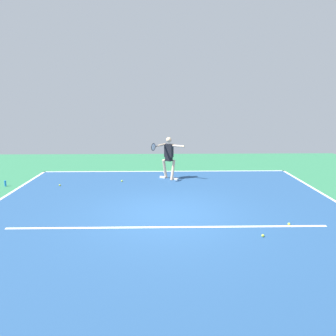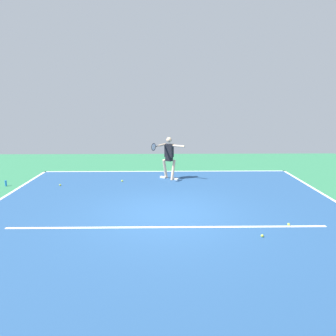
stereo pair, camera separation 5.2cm
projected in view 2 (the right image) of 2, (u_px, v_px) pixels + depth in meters
ground_plane at (166, 214)px, 9.08m from camera, size 20.38×20.38×0.00m
court_surface at (166, 214)px, 9.08m from camera, size 10.94×11.08×0.00m
court_line_baseline_near at (165, 171)px, 14.44m from camera, size 10.94×0.10×0.01m
court_line_service at (167, 227)px, 8.14m from camera, size 8.20×0.10×0.01m
court_line_centre_mark at (165, 172)px, 14.25m from camera, size 0.10×0.30×0.01m
tennis_player at (169, 155)px, 12.83m from camera, size 1.31×1.06×1.73m
tennis_ball_near_player at (262, 236)px, 7.56m from camera, size 0.07×0.07×0.07m
tennis_ball_far_corner at (122, 181)px, 12.62m from camera, size 0.07×0.07×0.07m
tennis_ball_near_service_line at (60, 185)px, 12.02m from camera, size 0.07×0.07×0.07m
tennis_ball_by_sideline at (289, 224)px, 8.26m from camera, size 0.07×0.07×0.07m
water_bottle at (6, 183)px, 11.97m from camera, size 0.07×0.07×0.22m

